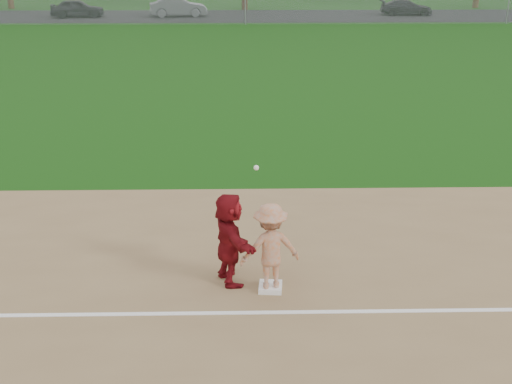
{
  "coord_description": "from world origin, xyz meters",
  "views": [
    {
      "loc": [
        -0.24,
        -10.07,
        5.81
      ],
      "look_at": [
        0.0,
        1.5,
        1.3
      ],
      "focal_mm": 45.0,
      "sensor_mm": 36.0,
      "label": 1
    }
  ],
  "objects_px": {
    "car_left": "(77,8)",
    "first_base": "(270,287)",
    "base_runner": "(229,239)",
    "car_right": "(406,7)",
    "car_mid": "(178,7)"
  },
  "relations": [
    {
      "from": "base_runner",
      "to": "car_mid",
      "type": "distance_m",
      "value": 45.46
    },
    {
      "from": "first_base",
      "to": "car_right",
      "type": "height_order",
      "value": "car_right"
    },
    {
      "from": "car_right",
      "to": "car_mid",
      "type": "bearing_deg",
      "value": 95.78
    },
    {
      "from": "car_left",
      "to": "first_base",
      "type": "bearing_deg",
      "value": -168.95
    },
    {
      "from": "first_base",
      "to": "car_right",
      "type": "distance_m",
      "value": 48.17
    },
    {
      "from": "base_runner",
      "to": "car_right",
      "type": "relative_size",
      "value": 0.39
    },
    {
      "from": "first_base",
      "to": "car_mid",
      "type": "height_order",
      "value": "car_mid"
    },
    {
      "from": "first_base",
      "to": "car_mid",
      "type": "bearing_deg",
      "value": 97.27
    },
    {
      "from": "first_base",
      "to": "car_left",
      "type": "relative_size",
      "value": 0.09
    },
    {
      "from": "first_base",
      "to": "base_runner",
      "type": "xyz_separation_m",
      "value": [
        -0.73,
        0.31,
        0.82
      ]
    },
    {
      "from": "base_runner",
      "to": "car_mid",
      "type": "height_order",
      "value": "base_runner"
    },
    {
      "from": "first_base",
      "to": "car_mid",
      "type": "xyz_separation_m",
      "value": [
        -5.8,
        45.48,
        0.72
      ]
    },
    {
      "from": "first_base",
      "to": "car_left",
      "type": "distance_m",
      "value": 47.24
    },
    {
      "from": "base_runner",
      "to": "car_right",
      "type": "xyz_separation_m",
      "value": [
        14.25,
        45.92,
        -0.24
      ]
    },
    {
      "from": "car_mid",
      "to": "car_right",
      "type": "relative_size",
      "value": 1.08
    }
  ]
}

